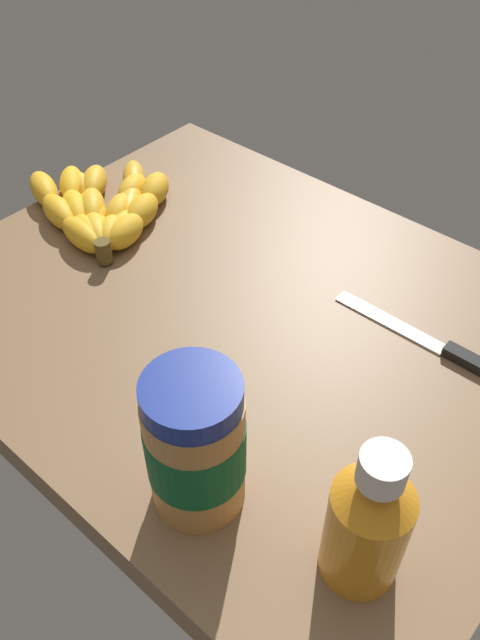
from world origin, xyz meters
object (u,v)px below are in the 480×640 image
peanut_butter_jar (195,446)px  honey_bottle (368,522)px  banana_bunch (101,208)px  butter_knife (433,343)px

peanut_butter_jar → honey_bottle: bearing=14.8°
banana_bunch → honey_bottle: bearing=-18.7°
banana_bunch → butter_knife: (45.38, 8.17, -1.19)cm
honey_bottle → peanut_butter_jar: bearing=-165.2°
banana_bunch → butter_knife: size_ratio=1.12×
peanut_butter_jar → banana_bunch: bearing=150.8°
banana_bunch → honey_bottle: size_ratio=1.51×
banana_bunch → butter_knife: 46.13cm
peanut_butter_jar → honey_bottle: size_ratio=0.97×
honey_bottle → butter_knife: (-7.58, 26.07, -6.30)cm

